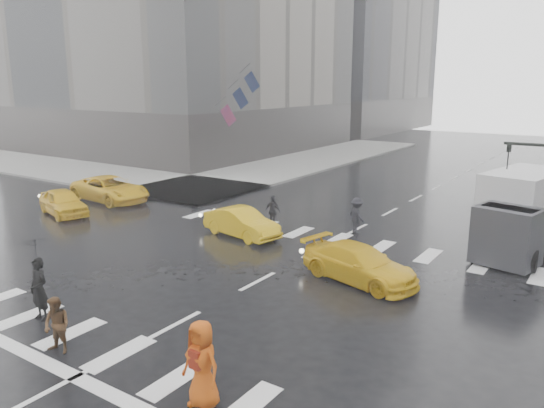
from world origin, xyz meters
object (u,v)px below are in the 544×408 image
Objects in this scene: taxi_mid at (242,223)px; box_truck at (519,210)px; pedestrian_orange at (202,364)px; taxi_front at (63,202)px; pedestrian_brown at (57,325)px.

taxi_mid is 11.46m from box_truck.
pedestrian_orange is 18.89m from taxi_front.
taxi_mid is at bearing -144.45° from box_truck.
pedestrian_brown is 0.39× the size of taxi_mid.
box_truck is (10.44, 4.62, 1.06)m from taxi_mid.
pedestrian_orange reaches higher than taxi_mid.
box_truck reaches higher than taxi_mid.
pedestrian_orange is 15.51m from box_truck.
pedestrian_orange is (4.52, 0.34, 0.22)m from pedestrian_brown.
taxi_mid is 0.64× the size of box_truck.
pedestrian_brown is 0.25× the size of box_truck.
taxi_front is (-12.37, 8.80, -0.08)m from pedestrian_brown.
taxi_front is (-16.89, 8.46, -0.30)m from pedestrian_orange.
taxi_mid is at bearing -61.56° from taxi_front.
pedestrian_brown is 0.38× the size of taxi_front.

